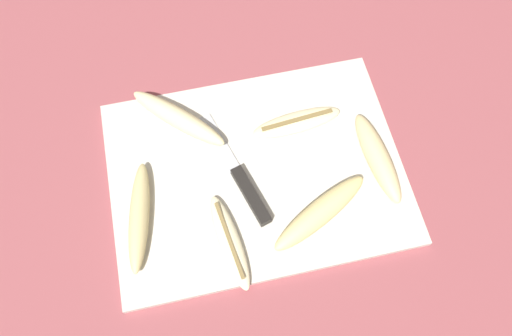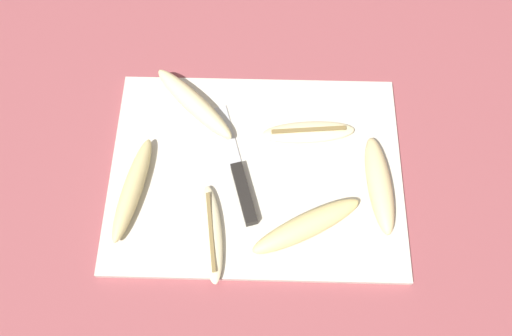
{
  "view_description": "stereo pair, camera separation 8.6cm",
  "coord_description": "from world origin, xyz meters",
  "px_view_note": "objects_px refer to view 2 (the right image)",
  "views": [
    {
      "loc": [
        -0.08,
        -0.35,
        0.8
      ],
      "look_at": [
        0.0,
        0.0,
        0.02
      ],
      "focal_mm": 35.0,
      "sensor_mm": 36.0,
      "label": 1
    },
    {
      "loc": [
        0.01,
        -0.35,
        0.8
      ],
      "look_at": [
        0.0,
        0.0,
        0.02
      ],
      "focal_mm": 35.0,
      "sensor_mm": 36.0,
      "label": 2
    }
  ],
  "objects_px": {
    "banana_golden_short": "(307,226)",
    "banana_cream_curved": "(308,132)",
    "banana_soft_right": "(194,103)",
    "banana_pale_long": "(211,233)",
    "knife": "(241,183)",
    "banana_spotted_left": "(133,189)",
    "banana_mellow_near": "(379,184)"
  },
  "relations": [
    {
      "from": "banana_mellow_near",
      "to": "banana_cream_curved",
      "type": "relative_size",
      "value": 1.07
    },
    {
      "from": "banana_soft_right",
      "to": "banana_pale_long",
      "type": "xyz_separation_m",
      "value": [
        0.05,
        -0.24,
        -0.01
      ]
    },
    {
      "from": "banana_soft_right",
      "to": "banana_pale_long",
      "type": "distance_m",
      "value": 0.24
    },
    {
      "from": "banana_mellow_near",
      "to": "knife",
      "type": "bearing_deg",
      "value": 179.7
    },
    {
      "from": "banana_pale_long",
      "to": "banana_cream_curved",
      "type": "distance_m",
      "value": 0.25
    },
    {
      "from": "banana_soft_right",
      "to": "banana_mellow_near",
      "type": "bearing_deg",
      "value": -25.1
    },
    {
      "from": "banana_soft_right",
      "to": "banana_spotted_left",
      "type": "distance_m",
      "value": 0.19
    },
    {
      "from": "banana_soft_right",
      "to": "banana_golden_short",
      "type": "bearing_deg",
      "value": -48.6
    },
    {
      "from": "banana_golden_short",
      "to": "banana_spotted_left",
      "type": "xyz_separation_m",
      "value": [
        -0.29,
        0.06,
        -0.0
      ]
    },
    {
      "from": "banana_mellow_near",
      "to": "banana_cream_curved",
      "type": "distance_m",
      "value": 0.16
    },
    {
      "from": "banana_spotted_left",
      "to": "banana_golden_short",
      "type": "bearing_deg",
      "value": -11.37
    },
    {
      "from": "knife",
      "to": "banana_golden_short",
      "type": "bearing_deg",
      "value": -50.97
    },
    {
      "from": "banana_cream_curved",
      "to": "banana_soft_right",
      "type": "bearing_deg",
      "value": 166.72
    },
    {
      "from": "banana_golden_short",
      "to": "banana_cream_curved",
      "type": "relative_size",
      "value": 1.14
    },
    {
      "from": "banana_spotted_left",
      "to": "banana_pale_long",
      "type": "height_order",
      "value": "banana_spotted_left"
    },
    {
      "from": "banana_spotted_left",
      "to": "knife",
      "type": "bearing_deg",
      "value": 5.67
    },
    {
      "from": "banana_spotted_left",
      "to": "banana_pale_long",
      "type": "bearing_deg",
      "value": -27.92
    },
    {
      "from": "banana_mellow_near",
      "to": "banana_pale_long",
      "type": "distance_m",
      "value": 0.29
    },
    {
      "from": "banana_cream_curved",
      "to": "banana_golden_short",
      "type": "bearing_deg",
      "value": -92.28
    },
    {
      "from": "banana_mellow_near",
      "to": "banana_golden_short",
      "type": "distance_m",
      "value": 0.14
    },
    {
      "from": "knife",
      "to": "banana_spotted_left",
      "type": "relative_size",
      "value": 1.2
    },
    {
      "from": "knife",
      "to": "banana_pale_long",
      "type": "relative_size",
      "value": 1.37
    },
    {
      "from": "banana_cream_curved",
      "to": "banana_pale_long",
      "type": "bearing_deg",
      "value": -130.13
    },
    {
      "from": "banana_cream_curved",
      "to": "knife",
      "type": "bearing_deg",
      "value": -138.99
    },
    {
      "from": "banana_pale_long",
      "to": "banana_golden_short",
      "type": "bearing_deg",
      "value": 5.09
    },
    {
      "from": "banana_golden_short",
      "to": "banana_pale_long",
      "type": "distance_m",
      "value": 0.15
    },
    {
      "from": "banana_golden_short",
      "to": "banana_cream_curved",
      "type": "xyz_separation_m",
      "value": [
        0.01,
        0.18,
        -0.01
      ]
    },
    {
      "from": "banana_golden_short",
      "to": "banana_cream_curved",
      "type": "distance_m",
      "value": 0.18
    },
    {
      "from": "knife",
      "to": "banana_mellow_near",
      "type": "bearing_deg",
      "value": -16.35
    },
    {
      "from": "banana_mellow_near",
      "to": "banana_cream_curved",
      "type": "bearing_deg",
      "value": 138.59
    },
    {
      "from": "knife",
      "to": "banana_golden_short",
      "type": "height_order",
      "value": "banana_golden_short"
    },
    {
      "from": "knife",
      "to": "banana_mellow_near",
      "type": "distance_m",
      "value": 0.23
    }
  ]
}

